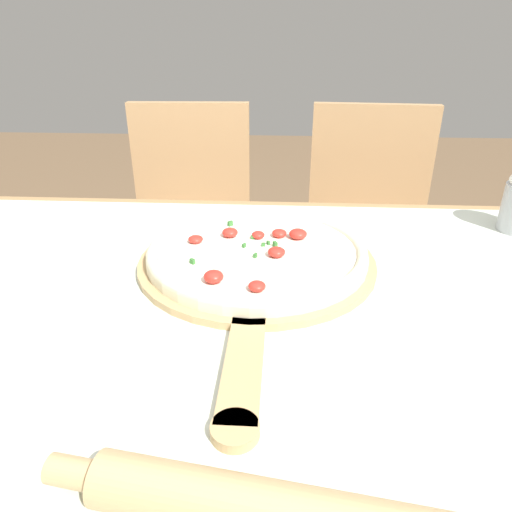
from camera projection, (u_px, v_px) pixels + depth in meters
The scene contains 6 objects.
dining_table at pixel (246, 361), 0.71m from camera, with size 1.39×0.95×0.73m.
towel_cloth at pixel (245, 306), 0.67m from camera, with size 1.31×0.87×0.00m.
pizza_peel at pixel (256, 266), 0.77m from camera, with size 0.40×0.60×0.01m.
pizza at pixel (257, 251), 0.77m from camera, with size 0.37×0.37×0.04m.
chair_left at pixel (191, 227), 1.49m from camera, with size 0.42×0.42×0.91m.
chair_right at pixel (366, 231), 1.46m from camera, with size 0.43×0.43×0.91m.
Camera 1 is at (0.05, -0.57, 1.09)m, focal length 32.00 mm.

